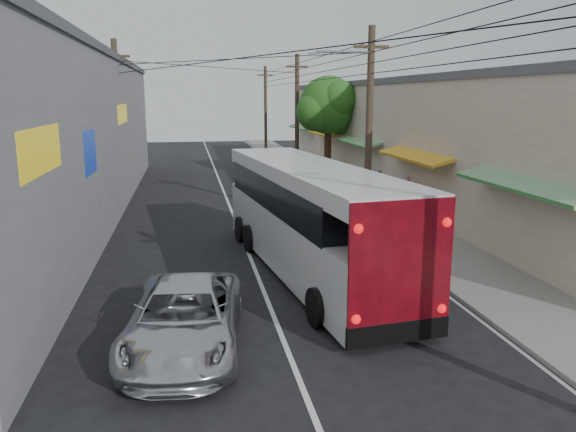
% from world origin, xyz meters
% --- Properties ---
extents(ground, '(120.00, 120.00, 0.00)m').
position_xyz_m(ground, '(0.00, 0.00, 0.00)').
color(ground, black).
rests_on(ground, ground).
extents(sidewalk, '(3.00, 80.00, 0.12)m').
position_xyz_m(sidewalk, '(6.50, 20.00, 0.06)').
color(sidewalk, slate).
rests_on(sidewalk, ground).
extents(building_right, '(7.09, 40.00, 6.25)m').
position_xyz_m(building_right, '(10.99, 22.00, 3.15)').
color(building_right, beige).
rests_on(building_right, ground).
extents(building_left, '(7.20, 36.00, 7.25)m').
position_xyz_m(building_left, '(-8.50, 18.00, 3.65)').
color(building_left, gray).
rests_on(building_left, ground).
extents(utility_poles, '(11.80, 45.28, 8.00)m').
position_xyz_m(utility_poles, '(3.13, 20.33, 4.13)').
color(utility_poles, '#473828').
rests_on(utility_poles, ground).
extents(street_tree, '(4.40, 4.00, 6.60)m').
position_xyz_m(street_tree, '(6.87, 26.02, 4.67)').
color(street_tree, '#3F2B19').
rests_on(street_tree, ground).
extents(coach_bus, '(3.80, 11.77, 3.34)m').
position_xyz_m(coach_bus, '(1.60, 7.69, 1.73)').
color(coach_bus, silver).
rests_on(coach_bus, ground).
extents(jeepney, '(2.88, 5.27, 1.40)m').
position_xyz_m(jeepney, '(-2.15, 2.81, 0.70)').
color(jeepney, silver).
rests_on(jeepney, ground).
extents(parked_suv, '(3.36, 6.67, 1.86)m').
position_xyz_m(parked_suv, '(3.80, 15.02, 0.93)').
color(parked_suv, '#9E9DA5').
rests_on(parked_suv, ground).
extents(parked_car_mid, '(1.83, 4.23, 1.42)m').
position_xyz_m(parked_car_mid, '(3.80, 26.00, 0.71)').
color(parked_car_mid, '#29282E').
rests_on(parked_car_mid, ground).
extents(parked_car_far, '(1.97, 4.77, 1.53)m').
position_xyz_m(parked_car_far, '(3.80, 27.35, 0.77)').
color(parked_car_far, black).
rests_on(parked_car_far, ground).
extents(pedestrian_near, '(0.74, 0.62, 1.73)m').
position_xyz_m(pedestrian_near, '(7.60, 14.73, 0.99)').
color(pedestrian_near, pink).
rests_on(pedestrian_near, sidewalk).
extents(pedestrian_far, '(0.99, 0.85, 1.77)m').
position_xyz_m(pedestrian_far, '(6.92, 16.79, 1.01)').
color(pedestrian_far, '#99B0DE').
rests_on(pedestrian_far, sidewalk).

